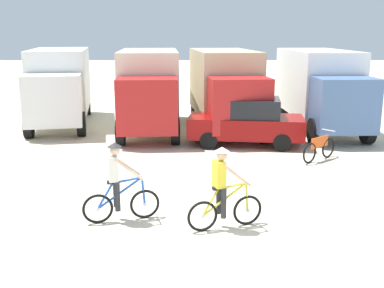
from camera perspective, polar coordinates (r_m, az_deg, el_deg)
The scene contains 9 objects.
ground_plane at distance 9.06m, azimuth 1.92°, elevation -13.58°, with size 120.00×120.00×0.00m, color beige.
box_truck_white_box at distance 21.83m, azimuth -16.10°, elevation 7.21°, with size 3.44×7.04×3.35m.
box_truck_cream_rv at distance 19.82m, azimuth -5.46°, elevation 7.07°, with size 2.79×6.89×3.35m.
box_truck_tan_camper at distance 19.91m, azimuth 3.98°, elevation 7.13°, with size 3.07×6.96×3.35m.
box_truck_avon_van at distance 20.61m, azimuth 15.34°, elevation 6.90°, with size 2.69×6.85×3.35m.
sedan_parked at distance 17.28m, azimuth 6.60°, elevation 2.73°, with size 4.38×2.26×1.76m.
cyclist_orange_shirt at distance 10.39m, azimuth -9.22°, elevation -5.02°, with size 1.68×0.66×1.82m.
cyclist_cowboy_hat at distance 9.91m, azimuth 3.70°, elevation -5.81°, with size 1.65×0.72×1.82m.
bicycle_spare at distance 15.75m, azimuth 15.21°, elevation -0.55°, with size 1.35×1.18×0.97m.
Camera 1 is at (-0.32, -8.04, 4.16)m, focal length 43.41 mm.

